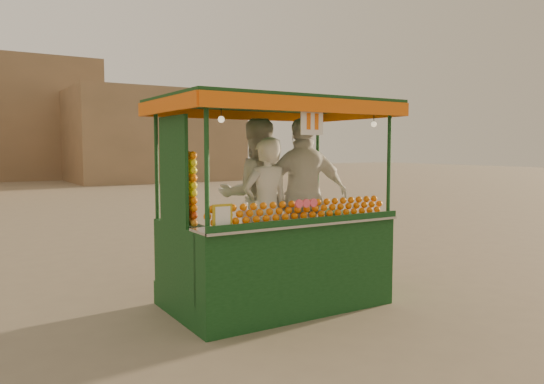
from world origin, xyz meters
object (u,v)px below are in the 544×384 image
juice_cart (274,240)px  vendor_right (304,196)px  vendor_middle (256,196)px  vendor_left (266,209)px

juice_cart → vendor_right: size_ratio=1.36×
vendor_middle → juice_cart: bearing=94.8°
juice_cart → vendor_right: bearing=21.0°
vendor_left → vendor_middle: 0.45m
juice_cart → vendor_left: (0.02, 0.20, 0.34)m
juice_cart → vendor_right: (0.57, 0.22, 0.46)m
vendor_right → juice_cart: bearing=37.3°
juice_cart → vendor_right: 0.77m
juice_cart → vendor_middle: bearing=79.0°
juice_cart → vendor_middle: juice_cart is taller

